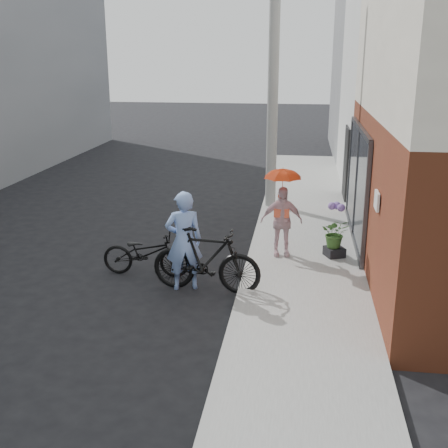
% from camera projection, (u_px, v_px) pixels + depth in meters
% --- Properties ---
extents(ground, '(80.00, 80.00, 0.00)m').
position_uv_depth(ground, '(188.00, 296.00, 9.97)').
color(ground, black).
rests_on(ground, ground).
extents(sidewalk, '(2.20, 24.00, 0.12)m').
position_uv_depth(sidewalk, '(307.00, 260.00, 11.57)').
color(sidewalk, gray).
rests_on(sidewalk, ground).
extents(curb, '(0.12, 24.00, 0.12)m').
position_uv_depth(curb, '(251.00, 257.00, 11.72)').
color(curb, '#9E9E99').
rests_on(curb, ground).
extents(east_building_far, '(8.00, 8.00, 7.00)m').
position_uv_depth(east_building_far, '(434.00, 69.00, 23.15)').
color(east_building_far, slate).
rests_on(east_building_far, ground).
extents(utility_pole, '(0.28, 0.28, 7.00)m').
position_uv_depth(utility_pole, '(273.00, 79.00, 14.48)').
color(utility_pole, '#9E9E99').
rests_on(utility_pole, ground).
extents(officer, '(0.77, 0.62, 1.83)m').
position_uv_depth(officer, '(184.00, 241.00, 10.06)').
color(officer, '#7FA1E3').
rests_on(officer, ground).
extents(bike_left, '(1.73, 0.64, 0.90)m').
position_uv_depth(bike_left, '(146.00, 253.00, 10.80)').
color(bike_left, black).
rests_on(bike_left, ground).
extents(bike_right, '(2.04, 0.76, 1.20)m').
position_uv_depth(bike_right, '(206.00, 260.00, 10.02)').
color(bike_right, black).
rests_on(bike_right, ground).
extents(kimono_woman, '(0.89, 0.47, 1.45)m').
position_uv_depth(kimono_woman, '(281.00, 221.00, 11.46)').
color(kimono_woman, beige).
rests_on(kimono_woman, sidewalk).
extents(parasol, '(0.73, 0.73, 0.64)m').
position_uv_depth(parasol, '(283.00, 171.00, 11.15)').
color(parasol, '#E24A1A').
rests_on(parasol, kimono_woman).
extents(planter, '(0.48, 0.48, 0.19)m').
position_uv_depth(planter, '(334.00, 252.00, 11.57)').
color(planter, black).
rests_on(planter, sidewalk).
extents(potted_plant, '(0.56, 0.48, 0.62)m').
position_uv_depth(potted_plant, '(335.00, 233.00, 11.45)').
color(potted_plant, '#355D25').
rests_on(potted_plant, planter).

